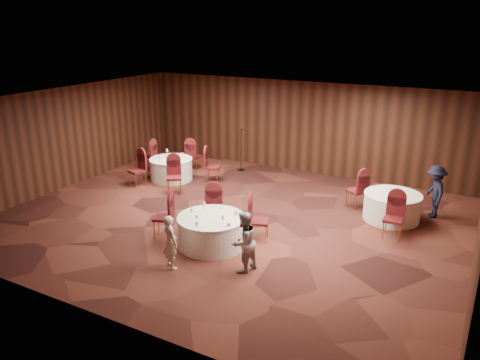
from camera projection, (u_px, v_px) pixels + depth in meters
The scene contains 15 objects.
ground at pixel (230, 219), 12.81m from camera, with size 12.00×12.00×0.00m, color black.
room_shell at pixel (230, 150), 12.17m from camera, with size 12.00×12.00×12.00m.
table_main at pixel (212, 231), 11.19m from camera, with size 1.64×1.64×0.74m.
table_left at pixel (171, 169), 15.87m from camera, with size 1.44×1.44×0.74m.
table_right at pixel (392, 207), 12.66m from camera, with size 1.52×1.52×0.74m.
chairs_main at pixel (212, 214), 11.86m from camera, with size 2.88×2.00×1.00m.
chairs_left at pixel (173, 165), 15.84m from camera, with size 3.20×2.94×1.00m.
chairs_right at pixel (374, 204), 12.52m from camera, with size 1.97×2.23×1.00m.
tabletop_main at pixel (212, 216), 10.88m from camera, with size 1.16×1.11×0.22m.
tabletop_left at pixel (170, 156), 15.73m from camera, with size 0.86×0.88×0.22m.
tabletop_right at pixel (399, 193), 12.19m from camera, with size 0.08×0.08×0.22m.
mic_stand at pixel (241, 159), 16.84m from camera, with size 0.24×0.24×1.52m.
woman_a at pixel (170, 242), 10.11m from camera, with size 0.45×0.29×1.23m, color silver.
woman_b at pixel (244, 242), 9.95m from camera, with size 0.66×0.51×1.36m, color #A3A2A7.
man_c at pixel (435, 191), 12.74m from camera, with size 0.95×0.55×1.47m, color black.
Camera 1 is at (5.82, -10.24, 5.15)m, focal length 35.00 mm.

